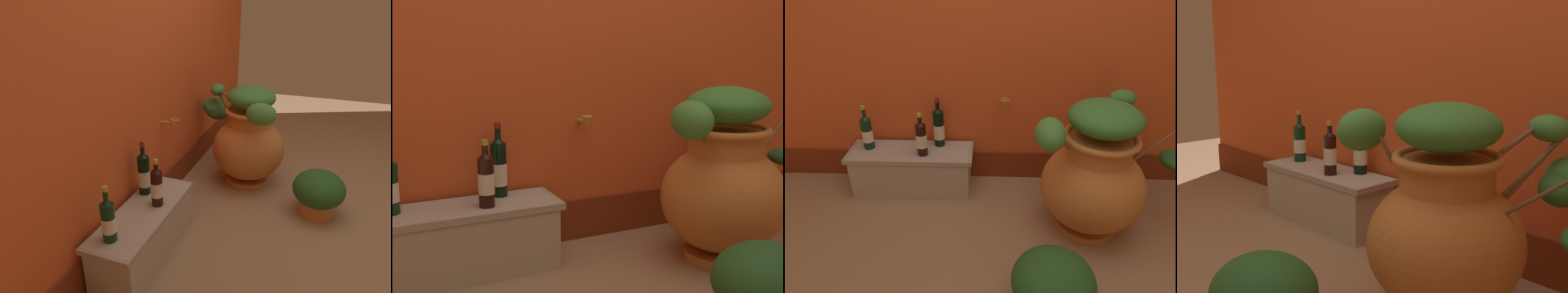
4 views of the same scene
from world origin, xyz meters
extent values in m
cube|color=maroon|center=(0.00, 1.10, 0.11)|extent=(4.40, 0.02, 0.21)
cylinder|color=#B28433|center=(0.01, 1.05, 0.63)|extent=(0.02, 0.10, 0.02)
torus|color=#B28433|center=(0.01, 1.00, 0.66)|extent=(0.06, 0.06, 0.01)
ellipsoid|color=#C17033|center=(0.51, 0.57, 0.30)|extent=(0.58, 0.58, 0.51)
cylinder|color=#C17033|center=(0.51, 0.57, 0.55)|extent=(0.34, 0.34, 0.14)
torus|color=#C17033|center=(0.51, 0.57, 0.62)|extent=(0.40, 0.40, 0.04)
cylinder|color=brown|center=(0.28, 0.46, 0.68)|extent=(0.11, 0.06, 0.19)
ellipsoid|color=#428438|center=(0.21, 0.43, 0.71)|extent=(0.15, 0.21, 0.16)
cylinder|color=brown|center=(0.85, 0.63, 0.55)|extent=(0.30, 0.08, 0.23)
cylinder|color=brown|center=(0.70, 0.81, 0.58)|extent=(0.15, 0.22, 0.23)
ellipsoid|color=#2D6628|center=(0.78, 0.92, 0.50)|extent=(0.18, 0.21, 0.14)
cylinder|color=brown|center=(0.71, 0.84, 0.60)|extent=(0.16, 0.24, 0.29)
cylinder|color=brown|center=(0.66, 0.81, 0.69)|extent=(0.11, 0.23, 0.16)
ellipsoid|color=#428438|center=(0.72, 0.90, 0.72)|extent=(0.16, 0.12, 0.10)
ellipsoid|color=#387A33|center=(0.51, 0.57, 0.74)|extent=(0.38, 0.38, 0.17)
cube|color=#B2A893|center=(-0.62, 0.93, 0.16)|extent=(0.80, 0.28, 0.31)
cube|color=#A09785|center=(-0.62, 0.93, 0.30)|extent=(0.85, 0.30, 0.03)
cylinder|color=black|center=(-0.53, 0.88, 0.42)|extent=(0.07, 0.07, 0.22)
cone|color=black|center=(-0.53, 0.88, 0.54)|extent=(0.07, 0.07, 0.04)
cylinder|color=black|center=(-0.53, 0.88, 0.57)|extent=(0.03, 0.03, 0.08)
cylinder|color=#B7932D|center=(-0.53, 0.88, 0.60)|extent=(0.03, 0.03, 0.02)
cylinder|color=beige|center=(-0.53, 0.88, 0.42)|extent=(0.07, 0.07, 0.09)
cylinder|color=black|center=(-0.91, 0.96, 0.42)|extent=(0.07, 0.07, 0.21)
cone|color=black|center=(-0.91, 0.96, 0.54)|extent=(0.07, 0.07, 0.04)
cylinder|color=black|center=(-0.91, 0.96, 0.57)|extent=(0.03, 0.03, 0.10)
cylinder|color=#B7932D|center=(-0.91, 0.96, 0.61)|extent=(0.03, 0.03, 0.02)
cylinder|color=beige|center=(-0.91, 0.96, 0.41)|extent=(0.07, 0.07, 0.08)
cylinder|color=black|center=(-0.43, 1.02, 0.44)|extent=(0.07, 0.07, 0.25)
cone|color=black|center=(-0.43, 1.02, 0.58)|extent=(0.07, 0.07, 0.04)
cylinder|color=black|center=(-0.43, 1.02, 0.61)|extent=(0.03, 0.03, 0.09)
cylinder|color=maroon|center=(-0.43, 1.02, 0.64)|extent=(0.03, 0.03, 0.02)
cylinder|color=beige|center=(-0.43, 1.02, 0.42)|extent=(0.08, 0.08, 0.10)
ellipsoid|color=#235623|center=(0.21, -0.02, 0.20)|extent=(0.37, 0.36, 0.26)
camera|label=1|loc=(-2.14, 0.02, 1.47)|focal=32.62mm
camera|label=2|loc=(-1.06, -1.25, 1.01)|focal=47.38mm
camera|label=3|loc=(-0.08, -0.99, 1.43)|focal=30.09mm
camera|label=4|loc=(1.61, -0.87, 1.03)|focal=47.55mm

